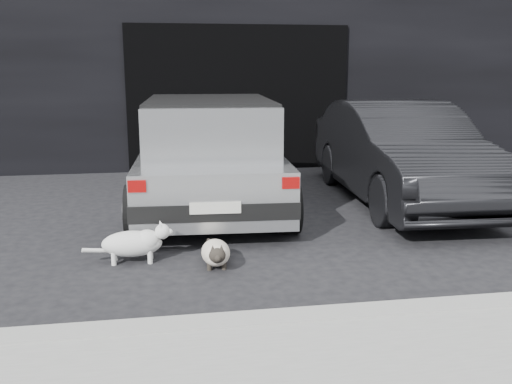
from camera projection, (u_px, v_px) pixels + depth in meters
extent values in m
plane|color=black|center=(201.00, 232.00, 6.61)|extent=(80.00, 80.00, 0.00)
cube|color=black|center=(225.00, 36.00, 12.00)|extent=(34.00, 4.00, 5.00)
cube|color=black|center=(239.00, 99.00, 10.33)|extent=(4.00, 0.10, 2.60)
cube|color=gray|center=(359.00, 317.00, 4.26)|extent=(18.00, 0.25, 0.12)
cube|color=#A3A5A8|center=(209.00, 170.00, 7.77)|extent=(1.98, 4.05, 0.63)
cube|color=#A3A5A8|center=(209.00, 125.00, 7.43)|extent=(1.70, 2.72, 0.63)
cube|color=black|center=(209.00, 125.00, 7.43)|extent=(1.71, 2.62, 0.51)
cube|color=black|center=(215.00, 212.00, 5.94)|extent=(1.79, 0.26, 0.18)
cube|color=black|center=(206.00, 155.00, 9.64)|extent=(1.79, 0.26, 0.18)
cube|color=silver|center=(215.00, 208.00, 5.84)|extent=(0.53, 0.05, 0.12)
cube|color=#8C0707|center=(137.00, 186.00, 5.71)|extent=(0.18, 0.04, 0.12)
cube|color=#8C0707|center=(291.00, 183.00, 5.87)|extent=(0.18, 0.04, 0.12)
cube|color=black|center=(209.00, 100.00, 7.36)|extent=(1.68, 2.46, 0.03)
cylinder|color=black|center=(136.00, 212.00, 6.34)|extent=(0.26, 0.62, 0.61)
cylinder|color=slate|center=(125.00, 212.00, 6.33)|extent=(0.04, 0.34, 0.34)
cylinder|color=black|center=(289.00, 207.00, 6.52)|extent=(0.26, 0.62, 0.61)
cylinder|color=slate|center=(299.00, 207.00, 6.54)|extent=(0.04, 0.34, 0.34)
cylinder|color=black|center=(153.00, 168.00, 9.05)|extent=(0.26, 0.62, 0.61)
cylinder|color=slate|center=(145.00, 168.00, 9.03)|extent=(0.04, 0.34, 0.34)
cylinder|color=black|center=(260.00, 165.00, 9.23)|extent=(0.26, 0.62, 0.61)
cylinder|color=slate|center=(268.00, 165.00, 9.24)|extent=(0.04, 0.34, 0.34)
imported|color=black|center=(401.00, 153.00, 7.95)|extent=(1.67, 4.31, 1.40)
ellipsoid|color=beige|center=(216.00, 252.00, 5.54)|extent=(0.30, 0.57, 0.21)
ellipsoid|color=beige|center=(216.00, 254.00, 5.40)|extent=(0.25, 0.25, 0.20)
ellipsoid|color=black|center=(217.00, 256.00, 5.25)|extent=(0.16, 0.15, 0.14)
sphere|color=black|center=(218.00, 259.00, 5.19)|extent=(0.06, 0.06, 0.06)
cone|color=black|center=(221.00, 248.00, 5.26)|extent=(0.05, 0.07, 0.07)
cone|color=black|center=(213.00, 248.00, 5.25)|extent=(0.05, 0.07, 0.07)
cylinder|color=black|center=(224.00, 266.00, 5.41)|extent=(0.05, 0.05, 0.07)
cylinder|color=black|center=(209.00, 267.00, 5.39)|extent=(0.05, 0.05, 0.07)
cylinder|color=black|center=(222.00, 255.00, 5.72)|extent=(0.05, 0.05, 0.07)
cylinder|color=black|center=(208.00, 255.00, 5.71)|extent=(0.05, 0.05, 0.07)
cylinder|color=black|center=(214.00, 246.00, 5.84)|extent=(0.13, 0.30, 0.09)
ellipsoid|color=silver|center=(132.00, 244.00, 5.59)|extent=(0.59, 0.31, 0.25)
ellipsoid|color=silver|center=(147.00, 240.00, 5.60)|extent=(0.26, 0.26, 0.21)
ellipsoid|color=white|center=(162.00, 231.00, 5.60)|extent=(0.15, 0.17, 0.15)
sphere|color=white|center=(169.00, 232.00, 5.61)|extent=(0.07, 0.07, 0.07)
cone|color=white|center=(161.00, 224.00, 5.62)|extent=(0.07, 0.06, 0.08)
cone|color=white|center=(160.00, 226.00, 5.54)|extent=(0.07, 0.06, 0.08)
cylinder|color=white|center=(151.00, 252.00, 5.70)|extent=(0.05, 0.05, 0.15)
cylinder|color=white|center=(150.00, 256.00, 5.56)|extent=(0.05, 0.05, 0.15)
cylinder|color=white|center=(115.00, 253.00, 5.66)|extent=(0.05, 0.05, 0.15)
cylinder|color=white|center=(114.00, 258.00, 5.52)|extent=(0.05, 0.05, 0.15)
cylinder|color=white|center=(99.00, 251.00, 5.56)|extent=(0.32, 0.14, 0.10)
ellipsoid|color=gray|center=(120.00, 242.00, 5.54)|extent=(0.22, 0.17, 0.11)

